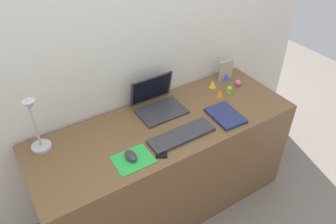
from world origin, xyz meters
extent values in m
plane|color=slate|center=(0.00, 0.00, 0.00)|extent=(6.00, 6.00, 0.00)
cube|color=silver|center=(0.00, 0.34, 0.79)|extent=(2.88, 0.05, 1.58)
cube|color=brown|center=(0.00, 0.00, 0.37)|extent=(1.68, 0.61, 0.74)
cube|color=#333338|center=(0.04, 0.12, 0.75)|extent=(0.30, 0.21, 0.01)
cube|color=#333338|center=(0.04, 0.25, 0.85)|extent=(0.30, 0.05, 0.20)
cube|color=black|center=(0.04, 0.24, 0.85)|extent=(0.27, 0.04, 0.17)
cube|color=#333338|center=(0.02, -0.14, 0.75)|extent=(0.41, 0.13, 0.02)
cube|color=green|center=(-0.31, -0.16, 0.74)|extent=(0.21, 0.17, 0.00)
ellipsoid|color=#333338|center=(-0.31, -0.14, 0.76)|extent=(0.06, 0.10, 0.03)
cube|color=black|center=(-0.14, -0.18, 0.74)|extent=(0.12, 0.14, 0.01)
cylinder|color=#B7B7BC|center=(-0.70, 0.20, 0.75)|extent=(0.11, 0.11, 0.02)
cylinder|color=#B7B7BC|center=(-0.70, 0.20, 0.92)|extent=(0.01, 0.01, 0.31)
cylinder|color=#B7B7BC|center=(-0.70, 0.16, 1.08)|extent=(0.01, 0.07, 0.08)
cone|color=#B7B7BC|center=(-0.70, 0.12, 1.09)|extent=(0.06, 0.06, 0.05)
cube|color=navy|center=(0.36, -0.14, 0.75)|extent=(0.18, 0.25, 0.02)
cube|color=#B2A58C|center=(0.66, 0.22, 0.81)|extent=(0.12, 0.02, 0.15)
cone|color=blue|center=(0.66, 0.20, 0.76)|extent=(0.04, 0.04, 0.05)
ellipsoid|color=pink|center=(0.68, 0.10, 0.76)|extent=(0.04, 0.04, 0.05)
cylinder|color=#8CDB33|center=(0.55, 0.05, 0.76)|extent=(0.03, 0.03, 0.03)
sphere|color=#8CDB33|center=(0.55, 0.05, 0.79)|extent=(0.03, 0.03, 0.03)
cone|color=yellow|center=(0.51, 0.18, 0.77)|extent=(0.05, 0.05, 0.05)
cone|color=orange|center=(0.48, 0.06, 0.77)|extent=(0.05, 0.05, 0.05)
camera|label=1|loc=(-0.82, -1.32, 2.02)|focal=34.85mm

